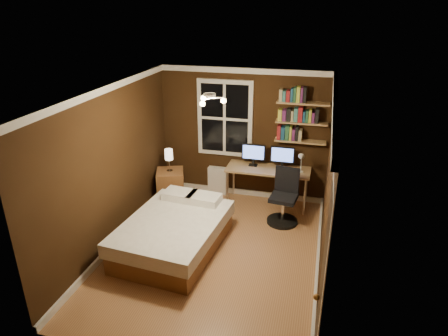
% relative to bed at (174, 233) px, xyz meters
% --- Properties ---
extents(floor, '(4.20, 4.20, 0.00)m').
position_rel_bed_xyz_m(floor, '(0.62, 0.05, -0.27)').
color(floor, brown).
rests_on(floor, ground).
extents(wall_back, '(3.20, 0.04, 2.50)m').
position_rel_bed_xyz_m(wall_back, '(0.62, 2.15, 0.98)').
color(wall_back, black).
rests_on(wall_back, ground).
extents(wall_left, '(0.04, 4.20, 2.50)m').
position_rel_bed_xyz_m(wall_left, '(-0.98, 0.05, 0.98)').
color(wall_left, black).
rests_on(wall_left, ground).
extents(wall_right, '(0.04, 4.20, 2.50)m').
position_rel_bed_xyz_m(wall_right, '(2.22, 0.05, 0.98)').
color(wall_right, black).
rests_on(wall_right, ground).
extents(ceiling, '(3.20, 4.20, 0.02)m').
position_rel_bed_xyz_m(ceiling, '(0.62, 0.05, 2.23)').
color(ceiling, white).
rests_on(ceiling, wall_back).
extents(window, '(1.06, 0.06, 1.46)m').
position_rel_bed_xyz_m(window, '(0.27, 2.11, 1.28)').
color(window, silver).
rests_on(window, wall_back).
extents(door, '(0.03, 0.82, 2.05)m').
position_rel_bed_xyz_m(door, '(2.21, -1.50, 0.75)').
color(door, black).
rests_on(door, ground).
extents(door_knob, '(0.06, 0.06, 0.06)m').
position_rel_bed_xyz_m(door_knob, '(2.17, -1.80, 0.73)').
color(door_knob, '#BE8643').
rests_on(door_knob, door).
extents(ceiling_fixture, '(0.44, 0.44, 0.18)m').
position_rel_bed_xyz_m(ceiling_fixture, '(0.62, -0.05, 2.13)').
color(ceiling_fixture, beige).
rests_on(ceiling_fixture, ceiling).
extents(bookshelf_lower, '(0.92, 0.22, 0.03)m').
position_rel_bed_xyz_m(bookshelf_lower, '(1.70, 2.03, 0.98)').
color(bookshelf_lower, '#A4824F').
rests_on(bookshelf_lower, wall_back).
extents(books_row_lower, '(0.42, 0.16, 0.23)m').
position_rel_bed_xyz_m(books_row_lower, '(1.70, 2.03, 1.11)').
color(books_row_lower, maroon).
rests_on(books_row_lower, bookshelf_lower).
extents(bookshelf_middle, '(0.92, 0.22, 0.03)m').
position_rel_bed_xyz_m(bookshelf_middle, '(1.70, 2.03, 1.33)').
color(bookshelf_middle, '#A4824F').
rests_on(bookshelf_middle, wall_back).
extents(books_row_middle, '(0.66, 0.16, 0.23)m').
position_rel_bed_xyz_m(books_row_middle, '(1.70, 2.03, 1.46)').
color(books_row_middle, navy).
rests_on(books_row_middle, bookshelf_middle).
extents(bookshelf_upper, '(0.92, 0.22, 0.03)m').
position_rel_bed_xyz_m(bookshelf_upper, '(1.70, 2.03, 1.68)').
color(bookshelf_upper, '#A4824F').
rests_on(bookshelf_upper, wall_back).
extents(books_row_upper, '(0.48, 0.16, 0.23)m').
position_rel_bed_xyz_m(books_row_upper, '(1.70, 2.03, 1.81)').
color(books_row_upper, '#255736').
rests_on(books_row_upper, bookshelf_upper).
extents(bed, '(1.53, 2.00, 0.64)m').
position_rel_bed_xyz_m(bed, '(0.00, 0.00, 0.00)').
color(bed, brown).
rests_on(bed, ground).
extents(nightstand, '(0.64, 0.64, 0.62)m').
position_rel_bed_xyz_m(nightstand, '(-0.65, 1.51, 0.04)').
color(nightstand, brown).
rests_on(nightstand, ground).
extents(bedside_lamp, '(0.15, 0.15, 0.43)m').
position_rel_bed_xyz_m(bedside_lamp, '(-0.65, 1.51, 0.57)').
color(bedside_lamp, '#F1E4C9').
rests_on(bedside_lamp, nightstand).
extents(radiator, '(0.37, 0.13, 0.56)m').
position_rel_bed_xyz_m(radiator, '(0.14, 2.04, 0.01)').
color(radiator, silver).
rests_on(radiator, ground).
extents(desk, '(1.54, 0.58, 0.73)m').
position_rel_bed_xyz_m(desk, '(1.17, 1.84, 0.40)').
color(desk, '#A4824F').
rests_on(desk, ground).
extents(monitor_left, '(0.44, 0.12, 0.42)m').
position_rel_bed_xyz_m(monitor_left, '(0.87, 1.92, 0.67)').
color(monitor_left, black).
rests_on(monitor_left, desk).
extents(monitor_right, '(0.44, 0.12, 0.42)m').
position_rel_bed_xyz_m(monitor_right, '(1.40, 1.92, 0.67)').
color(monitor_right, black).
rests_on(monitor_right, desk).
extents(desk_lamp, '(0.14, 0.32, 0.44)m').
position_rel_bed_xyz_m(desk_lamp, '(1.76, 1.73, 0.68)').
color(desk_lamp, silver).
rests_on(desk_lamp, desk).
extents(office_chair, '(0.54, 0.54, 0.98)m').
position_rel_bed_xyz_m(office_chair, '(1.54, 1.26, 0.09)').
color(office_chair, black).
rests_on(office_chair, ground).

